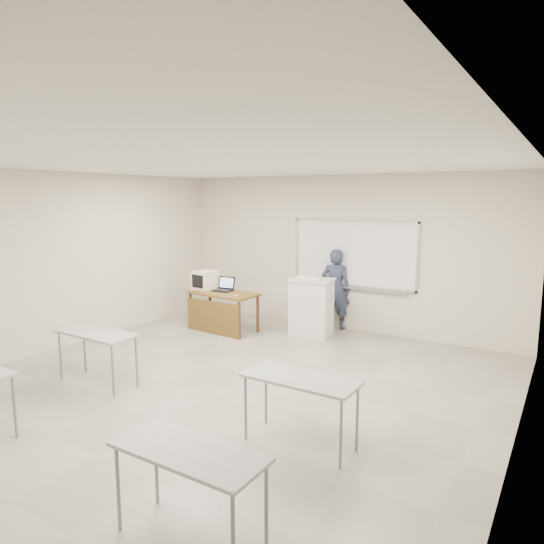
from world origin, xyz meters
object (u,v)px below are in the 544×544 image
Objects in this scene: podium at (311,307)px; mouse at (236,296)px; laptop at (224,288)px; instructor_desk at (220,305)px; whiteboard at (354,255)px; keyboard at (309,278)px; crt_monitor at (205,280)px; presenter at (336,289)px.

mouse is at bearing -151.95° from podium.
laptop is (-1.70, -0.44, 0.27)m from podium.
podium is at bearing 27.55° from instructor_desk.
instructor_desk is (-2.10, -1.48, -0.95)m from whiteboard.
crt_monitor is at bearing -166.50° from keyboard.
laptop is 0.23× the size of presenter.
crt_monitor is at bearing -154.88° from whiteboard.
mouse reaches higher than instructor_desk.
whiteboard is 2.60m from laptop.
laptop is 1.73m from keyboard.
podium is 0.76m from presenter.
presenter is (0.23, 0.69, -0.30)m from keyboard.
whiteboard is 0.76m from presenter.
presenter reaches higher than laptop.
mouse is (-1.65, -1.57, -0.71)m from whiteboard.
keyboard is (-0.55, -0.76, -0.39)m from whiteboard.
instructor_desk is at bearing 28.88° from presenter.
mouse is at bearing -7.65° from instructor_desk.
podium is 2.24m from crt_monitor.
whiteboard is 5.57× the size of crt_monitor.
keyboard reaches higher than laptop.
instructor_desk is 2.77× the size of keyboard.
podium reaches higher than mouse.
presenter is (-0.33, -0.07, -0.69)m from whiteboard.
mouse is (1.00, -0.33, -0.16)m from crt_monitor.
presenter is at bearing 37.64° from mouse.
whiteboard is at bearing 54.80° from keyboard.
instructor_desk is 3.05× the size of crt_monitor.
laptop is (-0.10, 0.27, 0.28)m from instructor_desk.
whiteboard reaches higher than mouse.
laptop is at bearing -164.20° from keyboard.
crt_monitor is at bearing 17.19° from presenter.
keyboard is at bearing 25.39° from mouse.
laptop is at bearing 114.02° from instructor_desk.
presenter reaches higher than podium.
whiteboard is 2.74m from instructor_desk.
whiteboard reaches higher than laptop.
laptop is 0.66m from mouse.
mouse is at bearing -136.47° from whiteboard.
whiteboard is at bearing 50.17° from podium.
crt_monitor is 0.47m from laptop.
keyboard reaches higher than instructor_desk.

